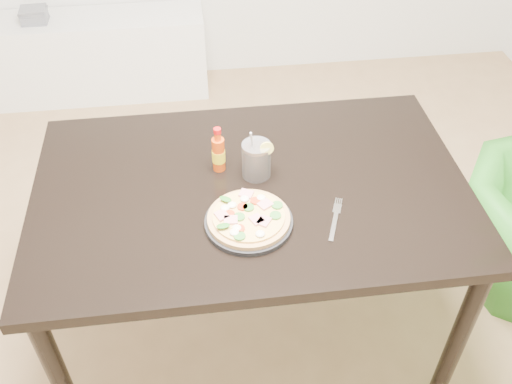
{
  "coord_description": "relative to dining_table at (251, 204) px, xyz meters",
  "views": [
    {
      "loc": [
        -0.19,
        -1.14,
        1.97
      ],
      "look_at": [
        -0.03,
        0.1,
        0.83
      ],
      "focal_mm": 40.0,
      "sensor_mm": 36.0,
      "label": 1
    }
  ],
  "objects": [
    {
      "name": "pizza",
      "position": [
        -0.03,
        -0.17,
        0.11
      ],
      "size": [
        0.25,
        0.25,
        0.03
      ],
      "color": "tan",
      "rests_on": "plate"
    },
    {
      "name": "plate",
      "position": [
        -0.03,
        -0.17,
        0.09
      ],
      "size": [
        0.26,
        0.26,
        0.02
      ],
      "primitive_type": "cylinder",
      "color": "black",
      "rests_on": "dining_table"
    },
    {
      "name": "cola_cup",
      "position": [
        0.02,
        0.05,
        0.14
      ],
      "size": [
        0.1,
        0.09,
        0.18
      ],
      "rotation": [
        0.0,
        0.0,
        0.19
      ],
      "color": "black",
      "rests_on": "dining_table"
    },
    {
      "name": "dining_table",
      "position": [
        0.0,
        0.0,
        0.0
      ],
      "size": [
        1.4,
        0.9,
        0.75
      ],
      "color": "black",
      "rests_on": "ground"
    },
    {
      "name": "hot_sauce_bottle",
      "position": [
        -0.1,
        0.1,
        0.15
      ],
      "size": [
        0.05,
        0.05,
        0.16
      ],
      "rotation": [
        0.0,
        0.0,
        0.1
      ],
      "color": "#CC410C",
      "rests_on": "dining_table"
    },
    {
      "name": "floor",
      "position": [
        0.03,
        -0.22,
        -0.67
      ],
      "size": [
        4.5,
        4.5,
        0.0
      ],
      "primitive_type": "plane",
      "color": "#9E7A51",
      "rests_on": "ground"
    },
    {
      "name": "fork",
      "position": [
        0.23,
        -0.18,
        0.09
      ],
      "size": [
        0.08,
        0.18,
        0.0
      ],
      "rotation": [
        0.0,
        0.0,
        -0.36
      ],
      "color": "silver",
      "rests_on": "dining_table"
    },
    {
      "name": "cd_stack",
      "position": [
        -1.02,
        1.83,
        -0.13
      ],
      "size": [
        0.14,
        0.12,
        0.08
      ],
      "color": "slate",
      "rests_on": "media_console"
    },
    {
      "name": "media_console",
      "position": [
        -0.77,
        1.85,
        -0.42
      ],
      "size": [
        1.4,
        0.34,
        0.5
      ],
      "primitive_type": "cube",
      "color": "white",
      "rests_on": "ground"
    }
  ]
}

